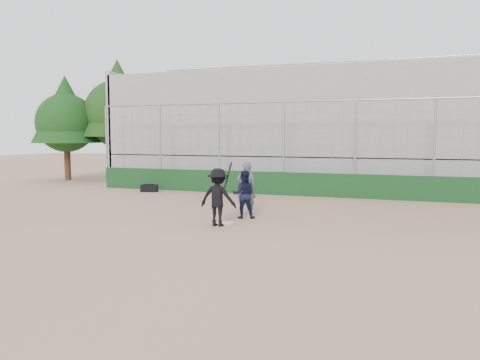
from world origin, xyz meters
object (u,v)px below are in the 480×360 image
(umpire, at_px, (246,191))
(equipment_bag, at_px, (149,188))
(catcher_crouched, at_px, (244,202))
(batter_at_plate, at_px, (218,197))

(umpire, relative_size, equipment_bag, 1.87)
(catcher_crouched, xyz_separation_m, umpire, (-0.17, 0.74, 0.27))
(umpire, height_order, equipment_bag, umpire)
(batter_at_plate, distance_m, equipment_bag, 8.89)
(batter_at_plate, bearing_deg, catcher_crouched, 78.35)
(equipment_bag, bearing_deg, catcher_crouched, -38.62)
(catcher_crouched, distance_m, umpire, 0.80)
(batter_at_plate, height_order, catcher_crouched, batter_at_plate)
(umpire, bearing_deg, equipment_bag, -56.70)
(umpire, bearing_deg, catcher_crouched, 81.25)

